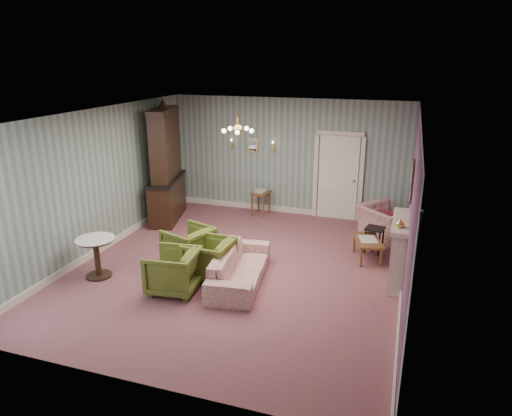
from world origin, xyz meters
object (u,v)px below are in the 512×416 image
(olive_chair_c, at_px, (189,244))
(sofa_chintz, at_px, (240,262))
(dresser, at_px, (165,162))
(side_table_black, at_px, (374,240))
(wingback_chair, at_px, (388,217))
(pedestal_table, at_px, (97,258))
(coffee_table, at_px, (367,249))
(fireplace, at_px, (398,250))
(olive_chair_a, at_px, (173,269))
(olive_chair_b, at_px, (209,257))

(olive_chair_c, height_order, sofa_chintz, olive_chair_c)
(dresser, relative_size, side_table_black, 5.36)
(wingback_chair, relative_size, dresser, 0.39)
(dresser, height_order, pedestal_table, dresser)
(sofa_chintz, height_order, coffee_table, sofa_chintz)
(dresser, relative_size, coffee_table, 3.42)
(dresser, distance_m, fireplace, 5.83)
(olive_chair_a, xyz_separation_m, side_table_black, (3.12, 2.79, -0.15))
(olive_chair_a, bearing_deg, olive_chair_b, 144.97)
(olive_chair_b, bearing_deg, fireplace, 108.20)
(olive_chair_c, distance_m, dresser, 2.95)
(fireplace, bearing_deg, coffee_table, 127.80)
(coffee_table, bearing_deg, olive_chair_a, -141.80)
(sofa_chintz, xyz_separation_m, coffee_table, (2.07, 1.70, -0.18))
(olive_chair_c, xyz_separation_m, sofa_chintz, (1.20, -0.43, -0.02))
(wingback_chair, distance_m, coffee_table, 1.35)
(olive_chair_b, xyz_separation_m, fireplace, (3.24, 0.95, 0.17))
(fireplace, distance_m, coffee_table, 1.03)
(olive_chair_a, distance_m, sofa_chintz, 1.17)
(olive_chair_c, height_order, wingback_chair, wingback_chair)
(olive_chair_b, xyz_separation_m, coffee_table, (2.65, 1.71, -0.19))
(sofa_chintz, bearing_deg, olive_chair_b, 82.78)
(coffee_table, bearing_deg, sofa_chintz, -140.49)
(dresser, relative_size, fireplace, 2.05)
(sofa_chintz, height_order, wingback_chair, wingback_chair)
(sofa_chintz, height_order, fireplace, fireplace)
(dresser, relative_size, pedestal_table, 3.79)
(coffee_table, bearing_deg, olive_chair_c, -158.65)
(dresser, bearing_deg, side_table_black, -20.73)
(pedestal_table, bearing_deg, olive_chair_b, 17.44)
(fireplace, bearing_deg, sofa_chintz, -160.50)
(olive_chair_b, xyz_separation_m, sofa_chintz, (0.59, 0.00, -0.01))
(sofa_chintz, xyz_separation_m, side_table_black, (2.16, 2.11, -0.13))
(olive_chair_c, distance_m, coffee_table, 3.52)
(coffee_table, height_order, side_table_black, side_table_black)
(olive_chair_b, relative_size, pedestal_table, 1.07)
(olive_chair_c, height_order, side_table_black, olive_chair_c)
(olive_chair_b, height_order, olive_chair_c, olive_chair_c)
(olive_chair_c, height_order, dresser, dresser)
(olive_chair_a, height_order, fireplace, fireplace)
(side_table_black, bearing_deg, coffee_table, -103.49)
(pedestal_table, bearing_deg, side_table_black, 30.15)
(fireplace, distance_m, side_table_black, 1.31)
(coffee_table, bearing_deg, olive_chair_b, -147.21)
(coffee_table, xyz_separation_m, side_table_black, (0.10, 0.41, 0.05))
(olive_chair_c, distance_m, fireplace, 3.90)
(olive_chair_a, xyz_separation_m, coffee_table, (3.02, 2.38, -0.20))
(coffee_table, bearing_deg, side_table_black, 76.51)
(olive_chair_a, height_order, olive_chair_b, olive_chair_a)
(side_table_black, bearing_deg, dresser, 173.97)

